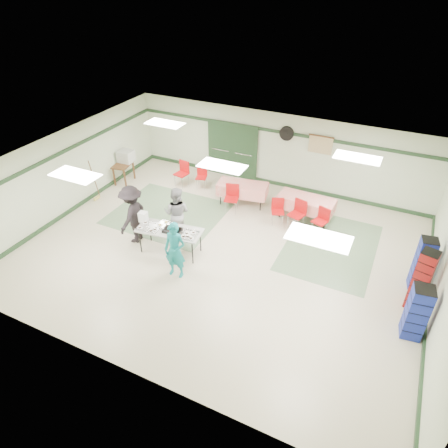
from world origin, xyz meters
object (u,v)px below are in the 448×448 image
at_px(chair_d, 232,195).
at_px(office_printer, 126,156).
at_px(volunteer_teal, 175,250).
at_px(broom, 94,179).
at_px(volunteer_grey, 177,213).
at_px(chair_loose_a, 202,175).
at_px(serving_table, 170,231).
at_px(crate_stack_blue_b, 417,312).
at_px(volunteer_dark, 133,214).
at_px(printer_table, 123,167).
at_px(dining_table_b, 242,189).
at_px(chair_c, 322,218).
at_px(chair_b, 278,208).
at_px(chair_a, 298,211).
at_px(crate_stack_blue_a, 422,264).
at_px(dining_table_a, 306,203).
at_px(chair_loose_b, 183,171).
at_px(crate_stack_red, 421,281).

height_order(chair_d, office_printer, office_printer).
relative_size(volunteer_teal, broom, 1.09).
bearing_deg(volunteer_grey, chair_loose_a, -85.01).
xyz_separation_m(serving_table, crate_stack_blue_b, (6.45, -0.28, -0.02)).
xyz_separation_m(volunteer_dark, chair_d, (1.88, 2.78, -0.32)).
distance_m(crate_stack_blue_b, broom, 10.52).
xyz_separation_m(volunteer_grey, broom, (-3.72, 0.72, -0.06)).
bearing_deg(printer_table, dining_table_b, -3.63).
xyz_separation_m(chair_c, chair_d, (-3.00, 0.01, 0.06)).
bearing_deg(printer_table, chair_c, -10.24).
bearing_deg(volunteer_dark, crate_stack_blue_b, 82.53).
bearing_deg(printer_table, volunteer_dark, -57.33).
relative_size(dining_table_b, chair_b, 2.12).
bearing_deg(serving_table, printer_table, 135.79).
xyz_separation_m(volunteer_teal, printer_table, (-4.52, 3.69, -0.17)).
distance_m(chair_a, chair_loose_a, 4.08).
distance_m(chair_b, printer_table, 6.07).
relative_size(chair_b, chair_loose_a, 1.04).
bearing_deg(crate_stack_blue_a, volunteer_dark, -169.46).
distance_m(chair_b, crate_stack_blue_b, 5.23).
bearing_deg(dining_table_a, volunteer_dark, -138.64).
relative_size(volunteer_grey, chair_c, 1.94).
relative_size(dining_table_a, chair_c, 2.12).
bearing_deg(office_printer, volunteer_dark, -52.86).
bearing_deg(volunteer_teal, chair_loose_b, 113.48).
bearing_deg(broom, volunteer_teal, -33.35).
bearing_deg(chair_a, chair_loose_a, -177.69).
height_order(volunteer_teal, volunteer_dark, volunteer_dark).
height_order(crate_stack_blue_b, broom, broom).
bearing_deg(chair_a, chair_c, 16.33).
height_order(volunteer_grey, chair_b, volunteer_grey).
bearing_deg(dining_table_b, chair_loose_b, 163.63).
relative_size(chair_c, printer_table, 0.92).
distance_m(chair_a, crate_stack_blue_b, 4.72).
relative_size(chair_c, chair_loose_b, 0.91).
xyz_separation_m(chair_c, crate_stack_blue_a, (2.83, -1.33, 0.22)).
height_order(serving_table, chair_d, chair_d).
height_order(chair_loose_b, crate_stack_red, crate_stack_red).
bearing_deg(broom, chair_loose_a, 32.47).
relative_size(volunteer_teal, volunteer_grey, 0.97).
bearing_deg(printer_table, volunteer_teal, -48.68).
height_order(chair_a, chair_b, chair_a).
bearing_deg(dining_table_a, chair_b, -139.10).
distance_m(chair_b, office_printer, 6.10).
bearing_deg(serving_table, volunteer_grey, 98.20).
relative_size(crate_stack_blue_b, printer_table, 1.49).
xyz_separation_m(volunteer_dark, dining_table_b, (2.01, 3.34, -0.33)).
bearing_deg(dining_table_b, crate_stack_red, -35.06).
height_order(dining_table_a, chair_a, chair_a).
xyz_separation_m(volunteer_grey, crate_stack_red, (6.66, -0.06, 0.00)).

